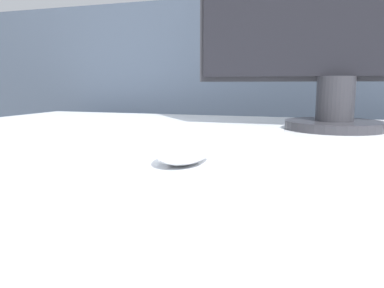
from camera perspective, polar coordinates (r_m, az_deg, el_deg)
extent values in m
cube|color=#333D4C|center=(1.38, 13.84, -3.12)|extent=(5.00, 0.03, 1.19)
ellipsoid|color=white|center=(0.49, -1.26, -0.82)|extent=(0.07, 0.12, 0.04)
cube|color=white|center=(0.68, -1.80, 0.97)|extent=(0.38, 0.13, 0.02)
cube|color=white|center=(0.67, -1.81, 1.98)|extent=(0.36, 0.11, 0.01)
cylinder|color=#28282D|center=(0.92, 20.79, 2.70)|extent=(0.22, 0.22, 0.02)
cylinder|color=#28282D|center=(0.92, 21.01, 6.46)|extent=(0.08, 0.08, 0.10)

